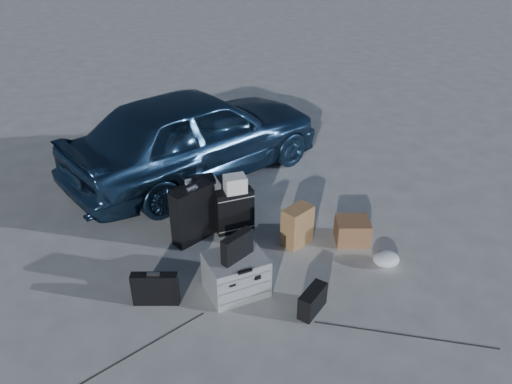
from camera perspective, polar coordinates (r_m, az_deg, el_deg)
ground at (r=5.16m, az=0.23°, el=-10.10°), size 60.00×60.00×0.00m
car at (r=6.89m, az=-6.91°, el=6.64°), size 3.93×2.50×1.25m
pelican_case at (r=4.93m, az=-2.31°, el=-9.34°), size 0.57×0.47×0.41m
laptop_bag at (r=4.72m, az=-2.16°, el=-6.25°), size 0.36×0.23×0.27m
briefcase at (r=4.90m, az=-11.44°, el=-10.80°), size 0.44×0.26×0.34m
suitcase_left at (r=5.62m, az=-7.20°, el=-2.51°), size 0.54×0.36×0.66m
suitcase_right at (r=5.76m, az=-2.49°, el=-2.19°), size 0.45×0.17×0.53m
white_carton at (r=5.57m, az=-2.39°, el=0.92°), size 0.26×0.21×0.19m
duffel_bag at (r=6.13m, az=-5.84°, el=-0.96°), size 0.80×0.40×0.39m
flat_box_white at (r=6.02m, az=-6.10°, el=0.88°), size 0.38×0.29×0.07m
flat_box_black at (r=5.99m, az=-6.07°, el=1.43°), size 0.29×0.22×0.06m
kraft_bag at (r=5.59m, az=4.74°, el=-3.85°), size 0.39×0.32×0.45m
cardboard_box at (r=5.74m, az=10.93°, el=-4.37°), size 0.46×0.44×0.27m
plastic_bag at (r=5.49m, az=14.63°, el=-7.42°), size 0.35×0.33×0.16m
messenger_bag at (r=4.78m, az=6.47°, el=-12.26°), size 0.37×0.30×0.25m
green_bottle at (r=5.02m, az=1.30°, el=-9.52°), size 0.07×0.07×0.26m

